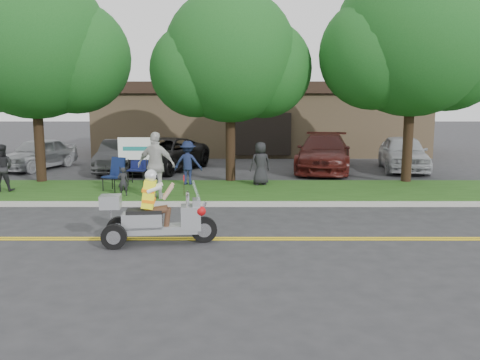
{
  "coord_description": "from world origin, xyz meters",
  "views": [
    {
      "loc": [
        0.87,
        -11.55,
        3.11
      ],
      "look_at": [
        0.86,
        2.0,
        0.94
      ],
      "focal_mm": 38.0,
      "sensor_mm": 36.0,
      "label": 1
    }
  ],
  "objects_px": {
    "lawn_chair_a": "(116,172)",
    "lawn_chair_b": "(138,165)",
    "trike_scooter": "(154,218)",
    "parked_car_far_left": "(38,154)",
    "parked_car_far_right": "(403,153)",
    "parked_car_left": "(120,156)",
    "parked_car_right": "(324,153)",
    "spectator_adult_mid": "(2,168)",
    "spectator_adult_right": "(156,165)",
    "parked_car_mid": "(164,155)"
  },
  "relations": [
    {
      "from": "parked_car_mid",
      "to": "parked_car_far_right",
      "type": "xyz_separation_m",
      "value": [
        10.48,
        0.13,
        0.06
      ]
    },
    {
      "from": "lawn_chair_b",
      "to": "parked_car_far_left",
      "type": "xyz_separation_m",
      "value": [
        -5.39,
        4.48,
        -0.08
      ]
    },
    {
      "from": "lawn_chair_a",
      "to": "parked_car_right",
      "type": "bearing_deg",
      "value": 61.76
    },
    {
      "from": "trike_scooter",
      "to": "lawn_chair_b",
      "type": "relative_size",
      "value": 2.1
    },
    {
      "from": "spectator_adult_mid",
      "to": "parked_car_far_left",
      "type": "bearing_deg",
      "value": -85.16
    },
    {
      "from": "spectator_adult_mid",
      "to": "parked_car_mid",
      "type": "relative_size",
      "value": 0.3
    },
    {
      "from": "parked_car_left",
      "to": "lawn_chair_b",
      "type": "bearing_deg",
      "value": -68.97
    },
    {
      "from": "lawn_chair_b",
      "to": "spectator_adult_mid",
      "type": "xyz_separation_m",
      "value": [
        -4.19,
        -1.54,
        0.1
      ]
    },
    {
      "from": "lawn_chair_a",
      "to": "lawn_chair_b",
      "type": "relative_size",
      "value": 0.91
    },
    {
      "from": "lawn_chair_a",
      "to": "parked_car_mid",
      "type": "bearing_deg",
      "value": 108.87
    },
    {
      "from": "spectator_adult_right",
      "to": "parked_car_right",
      "type": "xyz_separation_m",
      "value": [
        6.18,
        6.73,
        -0.33
      ]
    },
    {
      "from": "trike_scooter",
      "to": "spectator_adult_mid",
      "type": "distance_m",
      "value": 8.35
    },
    {
      "from": "parked_car_far_left",
      "to": "parked_car_far_right",
      "type": "bearing_deg",
      "value": 16.7
    },
    {
      "from": "parked_car_left",
      "to": "parked_car_right",
      "type": "xyz_separation_m",
      "value": [
        8.81,
        0.28,
        0.11
      ]
    },
    {
      "from": "spectator_adult_right",
      "to": "parked_car_mid",
      "type": "distance_m",
      "value": 6.78
    },
    {
      "from": "parked_car_mid",
      "to": "parked_car_far_right",
      "type": "bearing_deg",
      "value": 21.13
    },
    {
      "from": "trike_scooter",
      "to": "parked_car_mid",
      "type": "xyz_separation_m",
      "value": [
        -1.48,
        11.29,
        0.15
      ]
    },
    {
      "from": "parked_car_left",
      "to": "parked_car_mid",
      "type": "height_order",
      "value": "parked_car_mid"
    },
    {
      "from": "spectator_adult_right",
      "to": "parked_car_far_left",
      "type": "bearing_deg",
      "value": -34.38
    },
    {
      "from": "parked_car_far_left",
      "to": "lawn_chair_b",
      "type": "bearing_deg",
      "value": -21.55
    },
    {
      "from": "lawn_chair_b",
      "to": "parked_car_far_right",
      "type": "relative_size",
      "value": 0.26
    },
    {
      "from": "trike_scooter",
      "to": "spectator_adult_mid",
      "type": "bearing_deg",
      "value": 130.28
    },
    {
      "from": "lawn_chair_a",
      "to": "parked_car_far_right",
      "type": "relative_size",
      "value": 0.24
    },
    {
      "from": "lawn_chair_a",
      "to": "parked_car_right",
      "type": "distance_m",
      "value": 9.43
    },
    {
      "from": "trike_scooter",
      "to": "parked_car_left",
      "type": "height_order",
      "value": "trike_scooter"
    },
    {
      "from": "trike_scooter",
      "to": "parked_car_far_left",
      "type": "distance_m",
      "value": 13.84
    },
    {
      "from": "lawn_chair_a",
      "to": "spectator_adult_right",
      "type": "height_order",
      "value": "spectator_adult_right"
    },
    {
      "from": "parked_car_far_right",
      "to": "lawn_chair_a",
      "type": "bearing_deg",
      "value": -145.16
    },
    {
      "from": "parked_car_right",
      "to": "lawn_chair_a",
      "type": "bearing_deg",
      "value": -133.96
    },
    {
      "from": "parked_car_left",
      "to": "parked_car_far_right",
      "type": "bearing_deg",
      "value": 0.32
    },
    {
      "from": "spectator_adult_mid",
      "to": "parked_car_left",
      "type": "height_order",
      "value": "spectator_adult_mid"
    },
    {
      "from": "parked_car_far_left",
      "to": "lawn_chair_a",
      "type": "bearing_deg",
      "value": -31.94
    },
    {
      "from": "parked_car_left",
      "to": "parked_car_mid",
      "type": "relative_size",
      "value": 0.81
    },
    {
      "from": "lawn_chair_a",
      "to": "parked_car_far_right",
      "type": "bearing_deg",
      "value": 53.16
    },
    {
      "from": "lawn_chair_a",
      "to": "parked_car_far_right",
      "type": "height_order",
      "value": "parked_car_far_right"
    },
    {
      "from": "trike_scooter",
      "to": "parked_car_mid",
      "type": "bearing_deg",
      "value": 91.96
    },
    {
      "from": "trike_scooter",
      "to": "parked_car_left",
      "type": "xyz_separation_m",
      "value": [
        -3.31,
        11.02,
        0.12
      ]
    },
    {
      "from": "parked_car_far_left",
      "to": "parked_car_left",
      "type": "distance_m",
      "value": 3.95
    },
    {
      "from": "spectator_adult_mid",
      "to": "parked_car_left",
      "type": "bearing_deg",
      "value": -123.58
    },
    {
      "from": "parked_car_far_left",
      "to": "parked_car_mid",
      "type": "relative_size",
      "value": 0.79
    },
    {
      "from": "parked_car_far_right",
      "to": "spectator_adult_mid",
      "type": "bearing_deg",
      "value": -150.44
    },
    {
      "from": "lawn_chair_a",
      "to": "parked_car_left",
      "type": "xyz_separation_m",
      "value": [
        -1.04,
        5.05,
        -0.03
      ]
    },
    {
      "from": "lawn_chair_a",
      "to": "spectator_adult_right",
      "type": "bearing_deg",
      "value": -13.9
    },
    {
      "from": "lawn_chair_a",
      "to": "parked_car_far_left",
      "type": "distance_m",
      "value": 7.64
    },
    {
      "from": "spectator_adult_right",
      "to": "lawn_chair_b",
      "type": "bearing_deg",
      "value": -54.5
    },
    {
      "from": "spectator_adult_right",
      "to": "parked_car_right",
      "type": "height_order",
      "value": "spectator_adult_right"
    },
    {
      "from": "spectator_adult_mid",
      "to": "parked_car_far_right",
      "type": "relative_size",
      "value": 0.34
    },
    {
      "from": "parked_car_right",
      "to": "spectator_adult_right",
      "type": "bearing_deg",
      "value": -120.96
    },
    {
      "from": "lawn_chair_a",
      "to": "parked_car_right",
      "type": "relative_size",
      "value": 0.2
    },
    {
      "from": "parked_car_mid",
      "to": "spectator_adult_mid",
      "type": "bearing_deg",
      "value": -108.99
    }
  ]
}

